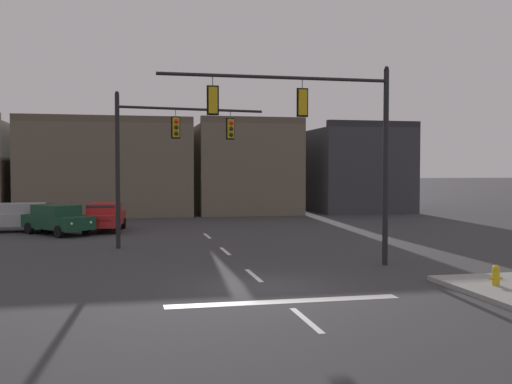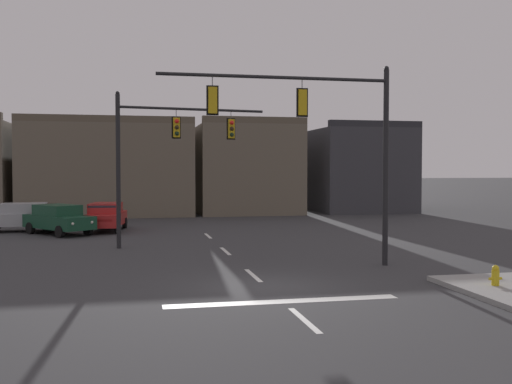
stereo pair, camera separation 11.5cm
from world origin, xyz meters
The scene contains 10 objects.
ground_plane centered at (0.00, 0.00, 0.00)m, with size 400.00×400.00×0.00m, color #353538.
stop_bar_paint centered at (0.00, -2.00, 0.00)m, with size 6.40×0.50×0.01m, color silver.
lane_centreline centered at (0.00, 2.00, 0.00)m, with size 0.16×26.40×0.01m.
signal_mast_near_side centered at (2.79, 3.09, 5.00)m, with size 8.41×0.36×7.30m.
signal_mast_far_side centered at (-2.59, 10.16, 4.66)m, with size 6.89×1.11×7.00m.
car_lot_nearside centered at (-10.07, 18.43, 0.86)m, with size 4.57×2.21×1.61m.
car_lot_middle centered at (-7.85, 16.35, 0.86)m, with size 4.14×4.57×1.61m.
car_lot_farside centered at (-5.40, 17.71, 0.86)m, with size 2.35×4.61×1.61m.
fire_hydrant centered at (6.42, -1.87, 0.33)m, with size 0.40×0.30×0.75m.
building_row centered at (-0.81, 32.13, 3.46)m, with size 39.86×13.58×7.47m.
Camera 2 is at (-3.94, -17.33, 3.54)m, focal length 41.82 mm.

